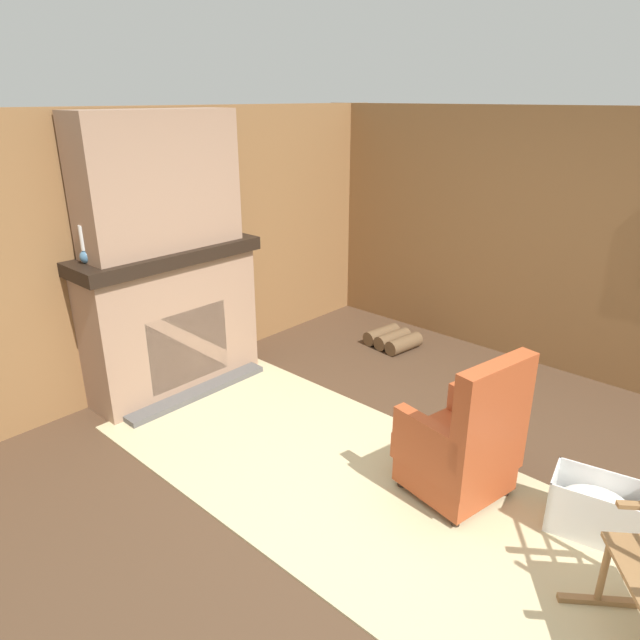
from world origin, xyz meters
name	(u,v)px	position (x,y,z in m)	size (l,w,h in m)	color
ground_plane	(398,505)	(0.00, 0.00, 0.00)	(14.00, 14.00, 0.00)	#4C3523
wood_panel_wall_left	(150,253)	(-2.69, 0.00, 1.20)	(0.06, 5.92, 2.39)	olive
wood_panel_wall_back	(583,248)	(0.02, 2.69, 1.20)	(5.92, 0.09, 2.39)	olive
fireplace_hearth	(173,320)	(-2.43, 0.00, 0.64)	(0.66, 1.62, 1.28)	#9E7A60
chimney_breast	(158,182)	(-2.44, 0.00, 1.83)	(0.39, 1.34, 1.09)	#9E7A60
area_rug	(363,487)	(-0.28, -0.02, 0.01)	(4.06, 1.72, 0.01)	#C6B789
armchair	(463,447)	(0.23, 0.35, 0.38)	(0.70, 0.71, 1.04)	#A84723
firewood_stack	(393,339)	(-1.51, 2.03, 0.08)	(0.52, 0.48, 0.16)	brown
laundry_basket	(595,508)	(1.00, 0.59, 0.18)	(0.56, 0.41, 0.36)	white
oil_lamp_vase	(85,250)	(-2.48, -0.66, 1.38)	(0.09, 0.09, 0.29)	#47708E
storage_case	(182,236)	(-2.48, 0.21, 1.34)	(0.13, 0.23, 0.12)	black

